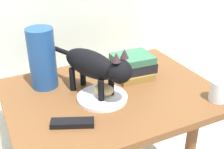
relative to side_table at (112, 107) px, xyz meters
The scene contains 8 objects.
side_table is the anchor object (origin of this frame).
plate 0.11m from the side_table, 149.42° to the right, with size 0.20×0.20×0.01m, color white.
bread_roll 0.13m from the side_table, 148.16° to the right, with size 0.08×0.06×0.05m, color #E0BC7A.
cat 0.22m from the side_table, behind, with size 0.23×0.45×0.23m.
book_stack 0.21m from the side_table, 29.66° to the left, with size 0.19×0.16×0.11m.
green_vase 0.36m from the side_table, 144.04° to the left, with size 0.11×0.11×0.26m, color navy.
candle_jar 0.44m from the side_table, 35.06° to the right, with size 0.07×0.07×0.08m.
tv_remote 0.28m from the side_table, 146.46° to the right, with size 0.15×0.04×0.02m, color black.
Camera 1 is at (-0.46, -0.94, 1.21)m, focal length 46.56 mm.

